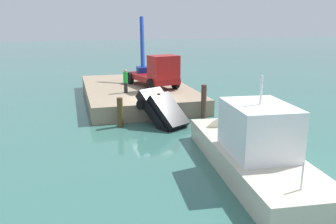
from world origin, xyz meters
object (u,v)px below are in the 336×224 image
Objects in this scene: dock_worker at (126,81)px; salvaged_car at (167,117)px; crane_truck at (156,71)px; moored_yacht at (240,150)px.

salvaged_car is at bearing 16.77° from dock_worker.
crane_truck is 0.62× the size of moored_yacht.
crane_truck is 3.16m from dock_worker.
crane_truck is 7.56m from salvaged_car.
crane_truck is 4.16× the size of dock_worker.
crane_truck is 1.73× the size of salvaged_car.
salvaged_car is at bearing -162.36° from moored_yacht.
moored_yacht is at bearing 17.64° from salvaged_car.
moored_yacht is at bearing 17.22° from dock_worker.
crane_truck is at bearing 118.80° from dock_worker.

